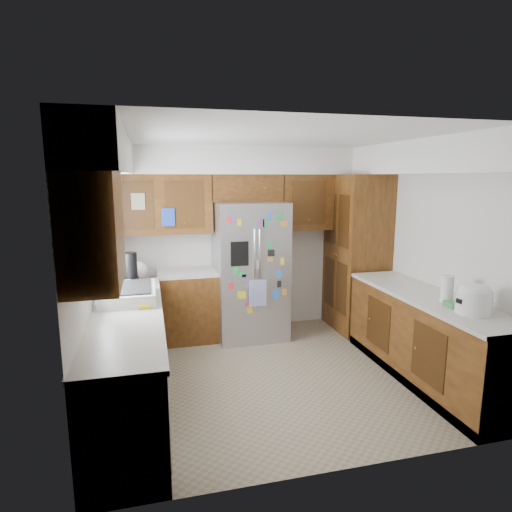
% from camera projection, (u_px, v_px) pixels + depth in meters
% --- Properties ---
extents(floor, '(3.60, 3.60, 0.00)m').
position_uv_depth(floor, '(276.00, 374.00, 4.65)').
color(floor, gray).
rests_on(floor, ground).
extents(room_shell, '(3.64, 3.24, 2.52)m').
position_uv_depth(room_shell, '(258.00, 204.00, 4.65)').
color(room_shell, silver).
rests_on(room_shell, ground).
extents(left_counter_run, '(1.36, 3.20, 0.92)m').
position_uv_depth(left_counter_run, '(145.00, 348.00, 4.28)').
color(left_counter_run, '#42230C').
rests_on(left_counter_run, ground).
extents(right_counter_run, '(0.63, 2.25, 0.92)m').
position_uv_depth(right_counter_run, '(426.00, 341.00, 4.49)').
color(right_counter_run, '#42230C').
rests_on(right_counter_run, ground).
extents(pantry, '(0.60, 0.90, 2.15)m').
position_uv_depth(pantry, '(356.00, 253.00, 5.92)').
color(pantry, '#42230C').
rests_on(pantry, ground).
extents(fridge, '(0.90, 0.79, 1.80)m').
position_uv_depth(fridge, '(250.00, 271.00, 5.64)').
color(fridge, '#AFAEB4').
rests_on(fridge, ground).
extents(bridge_cabinet, '(0.96, 0.34, 0.35)m').
position_uv_depth(bridge_cabinet, '(246.00, 188.00, 5.66)').
color(bridge_cabinet, '#42230C').
rests_on(bridge_cabinet, fridge).
extents(fridge_top_items, '(0.55, 0.36, 0.32)m').
position_uv_depth(fridge_top_items, '(243.00, 164.00, 5.59)').
color(fridge_top_items, '#1D23B2').
rests_on(fridge_top_items, bridge_cabinet).
extents(sink_assembly, '(0.52, 0.72, 0.37)m').
position_uv_depth(sink_assembly, '(128.00, 293.00, 4.21)').
color(sink_assembly, white).
rests_on(sink_assembly, left_counter_run).
extents(left_counter_clutter, '(0.35, 0.76, 0.38)m').
position_uv_depth(left_counter_clutter, '(132.00, 271.00, 4.92)').
color(left_counter_clutter, black).
rests_on(left_counter_clutter, left_counter_run).
extents(rice_cooker, '(0.32, 0.31, 0.27)m').
position_uv_depth(rice_cooker, '(474.00, 298.00, 3.79)').
color(rice_cooker, white).
rests_on(rice_cooker, right_counter_run).
extents(paper_towel, '(0.12, 0.12, 0.26)m').
position_uv_depth(paper_towel, '(447.00, 289.00, 4.13)').
color(paper_towel, white).
rests_on(paper_towel, right_counter_run).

